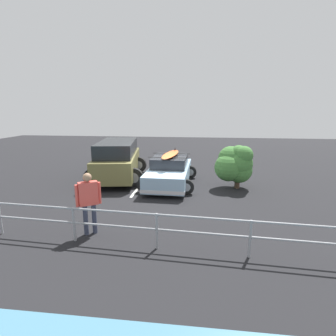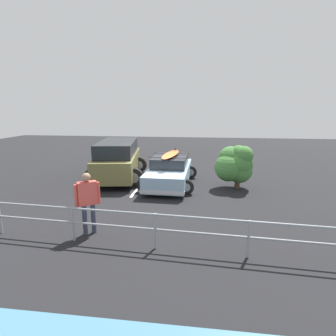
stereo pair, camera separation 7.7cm
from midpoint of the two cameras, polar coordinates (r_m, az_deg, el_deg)
The scene contains 7 objects.
ground_plane at distance 12.06m, azimuth -2.34°, elevation -4.43°, with size 44.00×44.00×0.02m, color black.
parking_stripe at distance 12.83m, azimuth -5.60°, elevation -3.38°, with size 4.12×0.12×0.00m, color silver.
sedan_car at distance 12.48m, azimuth 0.54°, elevation -0.69°, with size 2.55×4.40×1.64m.
suv_car at distance 13.65m, azimuth -10.66°, elevation 1.84°, with size 3.17×4.99×1.96m.
person_bystander at distance 7.79m, azimuth -16.81°, elevation -6.24°, with size 0.61×0.46×1.82m.
railing_fence at distance 6.86m, azimuth -2.45°, elevation -12.23°, with size 9.30×0.66×0.97m.
bush_near_left at distance 12.20m, azimuth 14.50°, elevation 0.87°, with size 1.71×1.46×1.97m.
Camera 2 is at (-1.93, 11.36, 3.57)m, focal length 28.00 mm.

